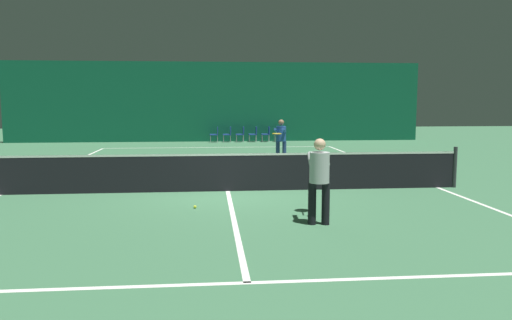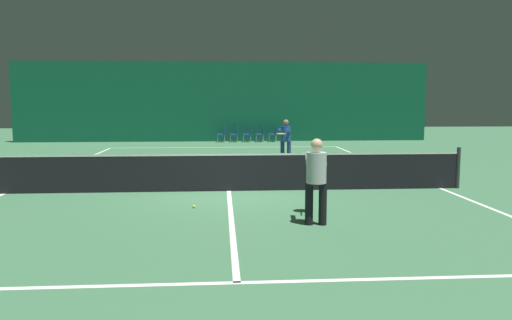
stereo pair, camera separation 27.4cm
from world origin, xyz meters
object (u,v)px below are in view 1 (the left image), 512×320
(player_far, at_px, (281,137))
(courtside_chair_4, at_px, (267,133))
(tennis_net, at_px, (228,171))
(courtside_chair_1, at_px, (228,133))
(courtside_chair_0, at_px, (215,133))
(player_near, at_px, (319,174))
(courtside_chair_3, at_px, (254,133))
(tennis_ball, at_px, (195,207))
(courtside_chair_5, at_px, (280,133))
(courtside_chair_2, at_px, (241,133))

(player_far, relative_size, courtside_chair_4, 1.87)
(tennis_net, distance_m, courtside_chair_1, 15.03)
(courtside_chair_0, bearing_deg, courtside_chair_1, 90.00)
(player_far, height_order, courtside_chair_1, player_far)
(player_far, height_order, courtside_chair_0, player_far)
(player_near, height_order, player_far, player_near)
(player_near, relative_size, courtside_chair_3, 1.89)
(courtside_chair_1, xyz_separation_m, tennis_ball, (-1.37, -16.98, -0.45))
(courtside_chair_3, relative_size, courtside_chair_4, 1.00)
(courtside_chair_5, xyz_separation_m, tennis_ball, (-4.22, -16.98, -0.45))
(courtside_chair_1, height_order, courtside_chair_3, same)
(courtside_chair_3, distance_m, courtside_chair_4, 0.71)
(courtside_chair_0, height_order, courtside_chair_2, same)
(player_near, distance_m, courtside_chair_3, 18.55)
(tennis_net, height_order, courtside_chair_2, tennis_net)
(tennis_net, xyz_separation_m, courtside_chair_4, (2.74, 15.02, -0.03))
(courtside_chair_2, distance_m, courtside_chair_5, 2.14)
(player_far, height_order, courtside_chair_4, player_far)
(courtside_chair_2, xyz_separation_m, courtside_chair_5, (2.14, 0.00, 0.00))
(courtside_chair_0, relative_size, tennis_ball, 12.73)
(courtside_chair_5, height_order, tennis_ball, courtside_chair_5)
(courtside_chair_1, height_order, courtside_chair_5, same)
(player_near, height_order, courtside_chair_1, player_near)
(courtside_chair_1, bearing_deg, courtside_chair_3, 90.00)
(courtside_chair_0, bearing_deg, courtside_chair_3, 90.00)
(tennis_net, bearing_deg, player_far, 69.49)
(tennis_net, height_order, player_near, player_near)
(courtside_chair_5, bearing_deg, tennis_ball, -13.95)
(courtside_chair_0, xyz_separation_m, courtside_chair_4, (2.85, 0.00, 0.00))
(player_far, relative_size, courtside_chair_1, 1.87)
(courtside_chair_4, bearing_deg, courtside_chair_0, -90.00)
(courtside_chair_1, xyz_separation_m, courtside_chair_4, (2.14, 0.00, 0.00))
(player_near, bearing_deg, courtside_chair_1, 10.91)
(courtside_chair_2, distance_m, courtside_chair_3, 0.71)
(courtside_chair_2, xyz_separation_m, tennis_ball, (-2.08, -16.98, -0.45))
(courtside_chair_0, distance_m, tennis_ball, 17.00)
(player_near, xyz_separation_m, courtside_chair_2, (-0.23, 18.53, -0.44))
(player_far, xyz_separation_m, courtside_chair_4, (0.54, 9.14, -0.43))
(player_near, bearing_deg, courtside_chair_5, 2.13)
(player_near, xyz_separation_m, courtside_chair_0, (-1.65, 18.53, -0.44))
(courtside_chair_0, height_order, courtside_chair_5, same)
(courtside_chair_0, bearing_deg, courtside_chair_2, 90.00)
(courtside_chair_0, bearing_deg, player_far, 14.18)
(player_far, xyz_separation_m, courtside_chair_2, (-0.88, 9.14, -0.43))
(tennis_net, bearing_deg, courtside_chair_5, 77.06)
(player_near, xyz_separation_m, courtside_chair_1, (-0.94, 18.53, -0.44))
(player_near, distance_m, courtside_chair_0, 18.61)
(courtside_chair_1, xyz_separation_m, courtside_chair_2, (0.71, 0.00, 0.00))
(courtside_chair_1, bearing_deg, player_far, 9.91)
(tennis_net, xyz_separation_m, courtside_chair_1, (0.60, 15.02, -0.03))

